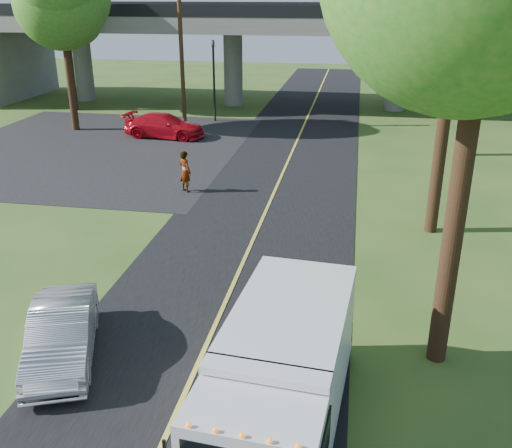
% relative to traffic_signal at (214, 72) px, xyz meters
% --- Properties ---
extents(ground, '(120.00, 120.00, 0.00)m').
position_rel_traffic_signal_xyz_m(ground, '(6.00, -26.00, -3.20)').
color(ground, '#2C501C').
rests_on(ground, ground).
extents(road, '(7.00, 90.00, 0.02)m').
position_rel_traffic_signal_xyz_m(road, '(6.00, -16.00, -3.19)').
color(road, black).
rests_on(road, ground).
extents(parking_lot, '(16.00, 18.00, 0.01)m').
position_rel_traffic_signal_xyz_m(parking_lot, '(-5.00, -8.00, -3.19)').
color(parking_lot, black).
rests_on(parking_lot, ground).
extents(lane_line, '(0.12, 90.00, 0.01)m').
position_rel_traffic_signal_xyz_m(lane_line, '(6.00, -16.00, -3.17)').
color(lane_line, gold).
rests_on(lane_line, road).
extents(overpass, '(54.00, 10.00, 7.30)m').
position_rel_traffic_signal_xyz_m(overpass, '(6.00, 6.00, 1.36)').
color(overpass, slate).
rests_on(overpass, ground).
extents(traffic_signal, '(0.18, 0.22, 5.20)m').
position_rel_traffic_signal_xyz_m(traffic_signal, '(0.00, 0.00, 0.00)').
color(traffic_signal, black).
rests_on(traffic_signal, ground).
extents(utility_pole, '(1.60, 0.26, 9.00)m').
position_rel_traffic_signal_xyz_m(utility_pole, '(-1.50, -2.00, 1.40)').
color(utility_pole, '#472D19').
rests_on(utility_pole, ground).
extents(tree_left_far, '(5.26, 5.16, 9.89)m').
position_rel_traffic_signal_xyz_m(tree_left_far, '(-10.79, 1.84, 4.25)').
color(tree_left_far, '#382314').
rests_on(tree_left_far, ground).
extents(step_van, '(2.66, 6.06, 2.48)m').
position_rel_traffic_signal_xyz_m(step_van, '(8.20, -28.06, -1.85)').
color(step_van, silver).
rests_on(step_van, ground).
extents(red_sedan, '(4.97, 2.38, 1.40)m').
position_rel_traffic_signal_xyz_m(red_sedan, '(-1.86, -4.93, -2.50)').
color(red_sedan, '#B60B17').
rests_on(red_sedan, ground).
extents(silver_sedan, '(2.69, 4.18, 1.30)m').
position_rel_traffic_signal_xyz_m(silver_sedan, '(2.80, -26.50, -2.55)').
color(silver_sedan, '#94969C').
rests_on(silver_sedan, ground).
extents(pedestrian, '(0.79, 0.75, 1.81)m').
position_rel_traffic_signal_xyz_m(pedestrian, '(2.20, -14.32, -2.29)').
color(pedestrian, gray).
rests_on(pedestrian, ground).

